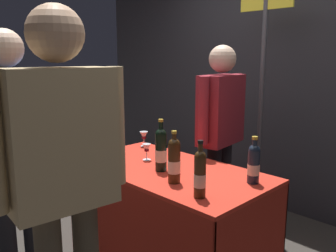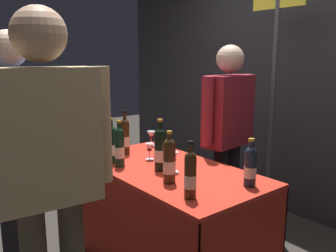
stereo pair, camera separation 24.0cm
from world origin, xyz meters
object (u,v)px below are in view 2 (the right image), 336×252
Objects in this scene: featured_wine_bottle at (104,140)px; wine_glass_mid at (151,135)px; display_bottle_0 at (250,166)px; booth_signpost at (274,81)px; wine_glass_near_taster at (150,148)px; vendor_presenter at (228,125)px; tasting_table at (168,201)px; taster_foreground_right at (48,162)px; wine_glass_near_vendor at (174,158)px.

featured_wine_bottle is 0.50m from wine_glass_mid.
featured_wine_bottle is 1.06× the size of display_bottle_0.
featured_wine_bottle is at bearing -111.88° from booth_signpost.
wine_glass_near_taster is 0.08× the size of vendor_presenter.
booth_signpost reaches higher than tasting_table.
booth_signpost is (0.61, 0.87, 0.47)m from wine_glass_mid.
booth_signpost is (-0.27, 2.09, 0.26)m from taster_foreground_right.
taster_foreground_right is (0.38, -1.65, 0.08)m from vendor_presenter.
taster_foreground_right is at bearing 5.11° from vendor_presenter.
booth_signpost is at bearing 76.14° from wine_glass_near_taster.
wine_glass_near_vendor is at bearing 5.52° from vendor_presenter.
taster_foreground_right is at bearing -77.42° from wine_glass_near_vendor.
display_bottle_0 is at bearing -8.80° from taster_foreground_right.
booth_signpost reaches higher than vendor_presenter.
featured_wine_bottle is at bearing -82.81° from wine_glass_mid.
featured_wine_bottle reaches higher than wine_glass_mid.
featured_wine_bottle is at bearing -158.27° from tasting_table.
booth_signpost is (0.02, 1.15, 0.80)m from tasting_table.
featured_wine_bottle reaches higher than display_bottle_0.
booth_signpost reaches higher than wine_glass_near_taster.
wine_glass_mid is 0.67m from vendor_presenter.
wine_glass_mid is at bearing 155.70° from wine_glass_near_vendor.
featured_wine_bottle is (-0.52, -0.21, 0.38)m from tasting_table.
vendor_presenter is (0.50, 0.42, 0.12)m from wine_glass_mid.
wine_glass_near_vendor is 0.96m from taster_foreground_right.
wine_glass_near_vendor is (0.09, -0.02, 0.34)m from tasting_table.
tasting_table is 1.41m from booth_signpost.
tasting_table is 11.47× the size of wine_glass_near_taster.
booth_signpost is (0.55, 1.36, 0.42)m from featured_wine_bottle.
display_bottle_0 is 1.17m from wine_glass_mid.
tasting_table is 0.85m from vendor_presenter.
tasting_table is 0.73m from wine_glass_mid.
tasting_table is at bearing 166.67° from wine_glass_near_vendor.
tasting_table is at bearing -25.80° from wine_glass_mid.
display_bottle_0 is at bearing 20.93° from wine_glass_near_vendor.
wine_glass_near_vendor is 0.09× the size of vendor_presenter.
wine_glass_near_vendor is (-0.49, -0.19, -0.03)m from display_bottle_0.
taster_foreground_right is 2.13m from booth_signpost.
featured_wine_bottle is 0.18× the size of taster_foreground_right.
featured_wine_bottle is at bearing -138.95° from wine_glass_near_taster.
tasting_table is 4.57× the size of featured_wine_bottle.
wine_glass_near_taster is at bearing 35.19° from taster_foreground_right.
wine_glass_near_vendor reaches higher than tasting_table.
taster_foreground_right reaches higher than wine_glass_near_vendor.
display_bottle_0 is 2.27× the size of wine_glass_mid.
wine_glass_mid is 1.04× the size of wine_glass_near_taster.
wine_glass_near_vendor is 0.74m from wine_glass_mid.
tasting_table is at bearing 21.73° from featured_wine_bottle.
booth_signpost is (0.28, 1.13, 0.47)m from wine_glass_near_taster.
wine_glass_mid is (-1.16, 0.12, -0.04)m from display_bottle_0.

